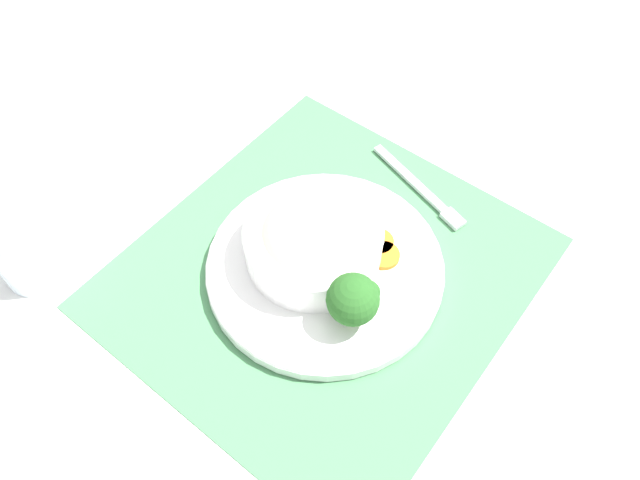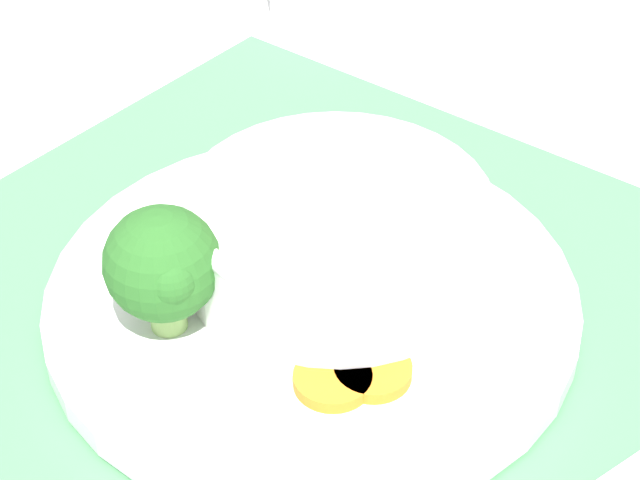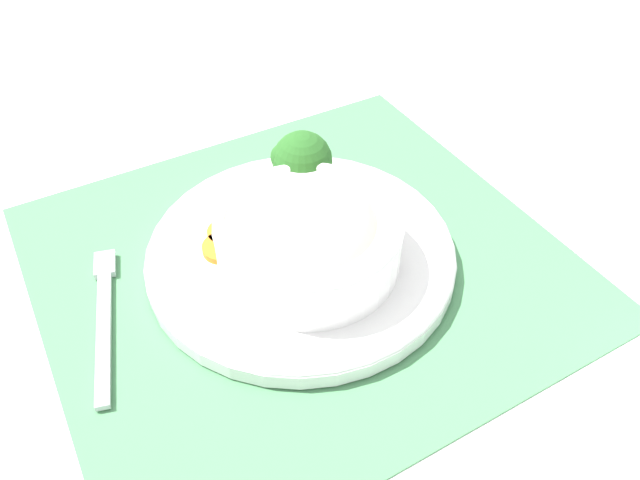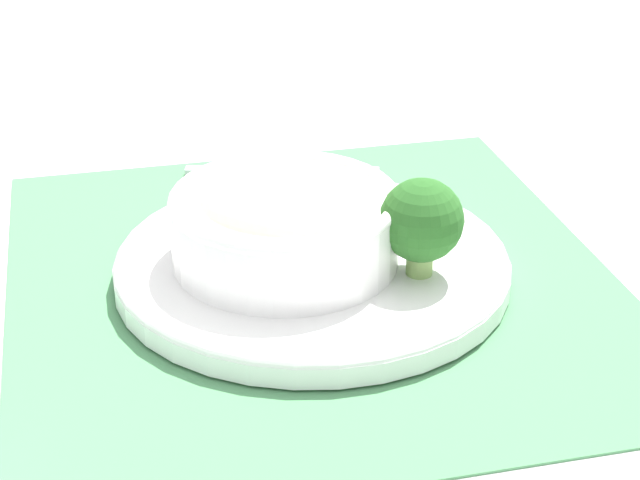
{
  "view_description": "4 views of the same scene",
  "coord_description": "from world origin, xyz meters",
  "px_view_note": "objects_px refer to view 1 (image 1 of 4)",
  "views": [
    {
      "loc": [
        0.32,
        0.3,
        0.69
      ],
      "look_at": [
        -0.01,
        -0.02,
        0.05
      ],
      "focal_mm": 35.0,
      "sensor_mm": 36.0,
      "label": 1
    },
    {
      "loc": [
        -0.32,
        0.33,
        0.42
      ],
      "look_at": [
        0.01,
        -0.01,
        0.04
      ],
      "focal_mm": 60.0,
      "sensor_mm": 36.0,
      "label": 2
    },
    {
      "loc": [
        -0.16,
        -0.41,
        0.45
      ],
      "look_at": [
        0.01,
        -0.02,
        0.04
      ],
      "focal_mm": 35.0,
      "sensor_mm": 36.0,
      "label": 3
    },
    {
      "loc": [
        0.72,
        -0.08,
        0.41
      ],
      "look_at": [
        0.01,
        0.01,
        0.04
      ],
      "focal_mm": 60.0,
      "sensor_mm": 36.0,
      "label": 4
    }
  ],
  "objects_px": {
    "water_glass": "(23,252)",
    "fork": "(426,193)",
    "bowl": "(315,239)",
    "broccoli_floret": "(353,300)"
  },
  "relations": [
    {
      "from": "water_glass",
      "to": "fork",
      "type": "relative_size",
      "value": 0.6
    },
    {
      "from": "bowl",
      "to": "fork",
      "type": "relative_size",
      "value": 0.96
    },
    {
      "from": "fork",
      "to": "bowl",
      "type": "bearing_deg",
      "value": 0.02
    },
    {
      "from": "water_glass",
      "to": "fork",
      "type": "distance_m",
      "value": 0.54
    },
    {
      "from": "broccoli_floret",
      "to": "water_glass",
      "type": "xyz_separation_m",
      "value": [
        0.23,
        -0.35,
        -0.02
      ]
    },
    {
      "from": "bowl",
      "to": "fork",
      "type": "height_order",
      "value": "bowl"
    },
    {
      "from": "bowl",
      "to": "broccoli_floret",
      "type": "distance_m",
      "value": 0.1
    },
    {
      "from": "water_glass",
      "to": "fork",
      "type": "bearing_deg",
      "value": 148.34
    },
    {
      "from": "water_glass",
      "to": "fork",
      "type": "xyz_separation_m",
      "value": [
        -0.46,
        0.28,
        -0.04
      ]
    },
    {
      "from": "bowl",
      "to": "water_glass",
      "type": "bearing_deg",
      "value": -43.04
    }
  ]
}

